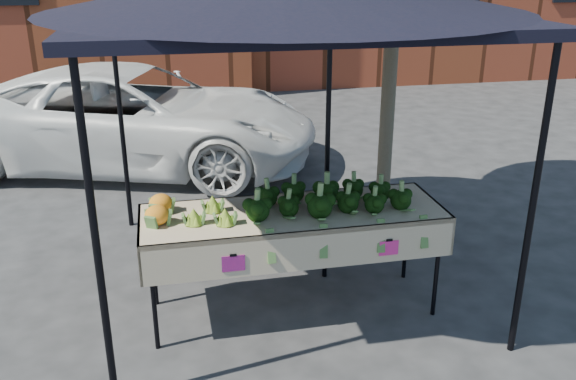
% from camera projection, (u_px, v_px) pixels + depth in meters
% --- Properties ---
extents(ground, '(90.00, 90.00, 0.00)m').
position_uv_depth(ground, '(271.00, 309.00, 5.17)').
color(ground, '#27272A').
extents(table, '(2.41, 0.83, 0.90)m').
position_uv_depth(table, '(293.00, 261.00, 5.01)').
color(table, beige).
rests_on(table, ground).
extents(canopy, '(3.16, 3.16, 2.74)m').
position_uv_depth(canopy, '(286.00, 133.00, 5.21)').
color(canopy, black).
rests_on(canopy, ground).
extents(broccoli_heap, '(1.35, 0.55, 0.23)m').
position_uv_depth(broccoli_heap, '(326.00, 193.00, 4.88)').
color(broccoli_heap, black).
rests_on(broccoli_heap, table).
extents(romanesco_cluster, '(0.41, 0.45, 0.18)m').
position_uv_depth(romanesco_cluster, '(208.00, 207.00, 4.68)').
color(romanesco_cluster, '#8CB333').
rests_on(romanesco_cluster, table).
extents(cauliflower_pair, '(0.21, 0.41, 0.16)m').
position_uv_depth(cauliflower_pair, '(159.00, 208.00, 4.69)').
color(cauliflower_pair, orange).
rests_on(cauliflower_pair, table).
extents(street_tree, '(2.17, 2.17, 4.28)m').
position_uv_depth(street_tree, '(393.00, 25.00, 6.00)').
color(street_tree, '#1E4C14').
rests_on(street_tree, ground).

